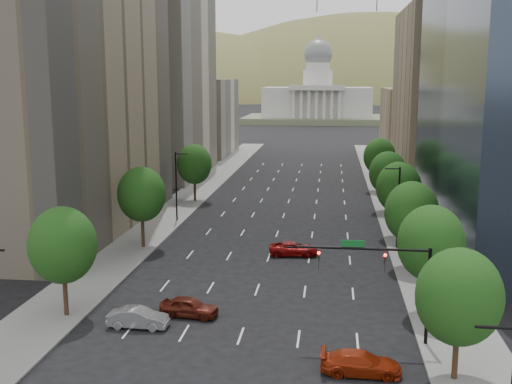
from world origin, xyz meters
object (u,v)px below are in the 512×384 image
at_px(traffic_signal, 392,273).
at_px(car_red_near, 361,363).
at_px(capitol, 317,102).
at_px(car_maroon, 189,307).
at_px(car_silver, 138,318).
at_px(car_red_far, 294,249).

bearing_deg(traffic_signal, car_red_near, -114.38).
height_order(capitol, car_maroon, capitol).
distance_m(capitol, car_red_near, 224.84).
relative_size(car_maroon, car_silver, 1.01).
height_order(traffic_signal, car_silver, traffic_signal).
distance_m(traffic_signal, car_silver, 18.85).
distance_m(car_maroon, car_red_far, 19.21).
bearing_deg(car_red_near, car_red_far, 13.14).
xyz_separation_m(car_red_near, car_red_far, (-5.83, 25.94, -0.03)).
bearing_deg(car_silver, car_maroon, -50.70).
bearing_deg(car_red_far, traffic_signal, -163.88).
bearing_deg(car_silver, car_red_near, -107.82).
distance_m(car_red_near, car_silver, 17.03).
bearing_deg(car_silver, capitol, -1.05).
bearing_deg(car_red_near, car_silver, 71.66).
height_order(capitol, car_red_far, capitol).
xyz_separation_m(traffic_signal, capitol, (-10.53, 219.71, 3.40)).
relative_size(car_red_near, car_silver, 1.12).
xyz_separation_m(traffic_signal, car_silver, (-18.31, 0.65, -4.43)).
bearing_deg(capitol, car_red_near, -87.87).
height_order(car_maroon, car_silver, car_maroon).
distance_m(capitol, car_maroon, 216.67).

